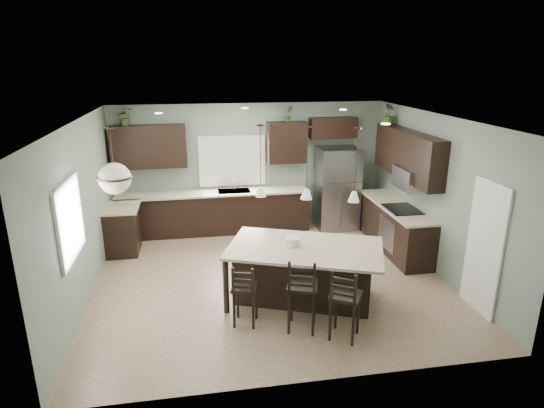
{
  "coord_description": "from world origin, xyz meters",
  "views": [
    {
      "loc": [
        -1.19,
        -7.16,
        3.7
      ],
      "look_at": [
        0.1,
        0.4,
        1.25
      ],
      "focal_mm": 30.0,
      "sensor_mm": 36.0,
      "label": 1
    }
  ],
  "objects": [
    {
      "name": "right_lower_cabs",
      "position": [
        2.7,
        0.87,
        0.45
      ],
      "size": [
        0.6,
        2.35,
        0.9
      ],
      "primitive_type": "cube",
      "color": "black",
      "rests_on": "ground"
    },
    {
      "name": "microwave",
      "position": [
        2.78,
        0.6,
        1.55
      ],
      "size": [
        0.4,
        0.75,
        0.4
      ],
      "primitive_type": "cube",
      "color": "gray",
      "rests_on": "right_upper_cabs"
    },
    {
      "name": "back_lower_cabs",
      "position": [
        -0.85,
        2.45,
        0.45
      ],
      "size": [
        4.2,
        0.6,
        0.9
      ],
      "primitive_type": "cube",
      "color": "black",
      "rests_on": "ground"
    },
    {
      "name": "back_countertop",
      "position": [
        -0.85,
        2.43,
        0.92
      ],
      "size": [
        4.2,
        0.66,
        0.04
      ],
      "primitive_type": "cube",
      "color": "beige",
      "rests_on": "back_lower_cabs"
    },
    {
      "name": "fridge_header",
      "position": [
        1.85,
        2.58,
        2.25
      ],
      "size": [
        1.05,
        0.34,
        0.45
      ],
      "primitive_type": "cube",
      "color": "black",
      "rests_on": "room_shell"
    },
    {
      "name": "chandelier",
      "position": [
        -2.37,
        -0.49,
        2.31
      ],
      "size": [
        0.5,
        0.5,
        0.98
      ],
      "primitive_type": null,
      "color": "#F3E6C6",
      "rests_on": "room_shell"
    },
    {
      "name": "pantry_door",
      "position": [
        2.98,
        -1.55,
        1.02
      ],
      "size": [
        0.04,
        0.82,
        2.04
      ],
      "primitive_type": "cube",
      "color": "white",
      "rests_on": "ground"
    },
    {
      "name": "pendant_right",
      "position": [
        1.06,
        -1.09,
        2.25
      ],
      "size": [
        0.17,
        0.17,
        1.1
      ],
      "primitive_type": null,
      "color": "silver",
      "rests_on": "room_shell"
    },
    {
      "name": "pendant_center",
      "position": [
        0.41,
        -0.84,
        2.25
      ],
      "size": [
        0.17,
        0.17,
        1.1
      ],
      "primitive_type": null,
      "color": "silver",
      "rests_on": "room_shell"
    },
    {
      "name": "serving_dish",
      "position": [
        0.22,
        -0.77,
        0.99
      ],
      "size": [
        0.24,
        0.24,
        0.14
      ],
      "primitive_type": "cylinder",
      "color": "silver",
      "rests_on": "kitchen_island"
    },
    {
      "name": "pendant_left",
      "position": [
        -0.24,
        -0.59,
        2.25
      ],
      "size": [
        0.17,
        0.17,
        1.1
      ],
      "primitive_type": null,
      "color": "silver",
      "rests_on": "room_shell"
    },
    {
      "name": "sink_inset",
      "position": [
        -0.4,
        2.43,
        0.94
      ],
      "size": [
        0.7,
        0.45,
        0.01
      ],
      "primitive_type": "cube",
      "color": "gray",
      "rests_on": "back_countertop"
    },
    {
      "name": "window_left",
      "position": [
        -2.98,
        -0.8,
        1.55
      ],
      "size": [
        0.02,
        1.1,
        1.0
      ],
      "primitive_type": "cube",
      "color": "white",
      "rests_on": "room_shell"
    },
    {
      "name": "room_shell",
      "position": [
        0.0,
        0.0,
        1.7
      ],
      "size": [
        6.0,
        6.0,
        6.0
      ],
      "color": "slate",
      "rests_on": "ground"
    },
    {
      "name": "back_upper_right",
      "position": [
        0.8,
        2.58,
        1.95
      ],
      "size": [
        0.85,
        0.34,
        0.9
      ],
      "primitive_type": "cube",
      "color": "black",
      "rests_on": "room_shell"
    },
    {
      "name": "left_return_countertop",
      "position": [
        -2.68,
        1.7,
        0.92
      ],
      "size": [
        0.66,
        0.96,
        0.04
      ],
      "primitive_type": "cube",
      "color": "beige",
      "rests_on": "left_return_cabs"
    },
    {
      "name": "faucet",
      "position": [
        -0.4,
        2.4,
        1.08
      ],
      "size": [
        0.02,
        0.02,
        0.28
      ],
      "primitive_type": "cylinder",
      "color": "silver",
      "rests_on": "back_countertop"
    },
    {
      "name": "refrigerator",
      "position": [
        1.91,
        2.3,
        0.93
      ],
      "size": [
        0.9,
        0.74,
        1.85
      ],
      "primitive_type": "cube",
      "color": "gray",
      "rests_on": "ground"
    },
    {
      "name": "bar_stool_right",
      "position": [
        0.71,
        -1.93,
        0.53
      ],
      "size": [
        0.54,
        0.54,
        1.07
      ],
      "primitive_type": "cube",
      "rotation": [
        0.0,
        0.0,
        -0.55
      ],
      "color": "black",
      "rests_on": "ground"
    },
    {
      "name": "right_countertop",
      "position": [
        2.68,
        0.87,
        0.92
      ],
      "size": [
        0.66,
        2.35,
        0.04
      ],
      "primitive_type": "cube",
      "color": "beige",
      "rests_on": "right_lower_cabs"
    },
    {
      "name": "bar_stool_left",
      "position": [
        -0.59,
        -1.35,
        0.48
      ],
      "size": [
        0.44,
        0.44,
        0.96
      ],
      "primitive_type": "cube",
      "rotation": [
        0.0,
        0.0,
        -0.29
      ],
      "color": "black",
      "rests_on": "ground"
    },
    {
      "name": "plant_back_left",
      "position": [
        -2.57,
        2.55,
        2.58
      ],
      "size": [
        0.38,
        0.35,
        0.37
      ],
      "primitive_type": "imported",
      "rotation": [
        0.0,
        0.0,
        0.2
      ],
      "color": "#2F481F",
      "rests_on": "back_upper_left"
    },
    {
      "name": "plant_right_wall",
      "position": [
        2.8,
        1.82,
        2.61
      ],
      "size": [
        0.32,
        0.32,
        0.42
      ],
      "primitive_type": "imported",
      "rotation": [
        0.0,
        0.0,
        0.43
      ],
      "color": "#355424",
      "rests_on": "right_upper_cabs"
    },
    {
      "name": "ground",
      "position": [
        0.0,
        0.0,
        0.0
      ],
      "size": [
        6.0,
        6.0,
        0.0
      ],
      "primitive_type": "plane",
      "color": "#9E8466",
      "rests_on": "ground"
    },
    {
      "name": "back_upper_left",
      "position": [
        -2.15,
        2.58,
        1.95
      ],
      "size": [
        1.55,
        0.34,
        0.9
      ],
      "primitive_type": "cube",
      "color": "black",
      "rests_on": "room_shell"
    },
    {
      "name": "bar_stool_center",
      "position": [
        0.19,
        -1.62,
        0.56
      ],
      "size": [
        0.53,
        0.53,
        1.13
      ],
      "primitive_type": "cube",
      "rotation": [
        0.0,
        0.0,
        -0.31
      ],
      "color": "black",
      "rests_on": "ground"
    },
    {
      "name": "kitchen_island",
      "position": [
        0.41,
        -0.84,
        0.46
      ],
      "size": [
        2.68,
        2.1,
        0.92
      ],
      "primitive_type": "cube",
      "rotation": [
        0.0,
        0.0,
        -0.37
      ],
      "color": "black",
      "rests_on": "ground"
    },
    {
      "name": "window_back",
      "position": [
        -0.4,
        2.73,
        1.55
      ],
      "size": [
        1.35,
        0.02,
        1.0
      ],
      "primitive_type": "cube",
      "color": "white",
      "rests_on": "room_shell"
    },
    {
      "name": "left_return_cabs",
      "position": [
        -2.7,
        1.7,
        0.45
      ],
      "size": [
        0.6,
        0.9,
        0.9
      ],
      "primitive_type": "cube",
      "color": "black",
      "rests_on": "ground"
    },
    {
      "name": "wall_oven_front",
      "position": [
        2.4,
        0.6,
        0.45
      ],
      "size": [
        0.01,
        0.72,
        0.6
      ],
      "primitive_type": "cube",
      "color": "gray",
      "rests_on": "right_lower_cabs"
    },
    {
      "name": "cooktop",
      "position": [
        2.68,
        0.6,
        0.94
      ],
      "size": [
        0.58,
        0.75,
        0.02
      ],
      "primitive_type": "cube",
      "color": "black",
      "rests_on": "right_countertop"
    },
    {
      "name": "right_upper_cabs",
      "position": [
        2.83,
        0.87,
        1.95
      ],
      "size": [
        0.34,
        2.35,
        0.9
      ],
      "primitive_type": "cube",
      "color": "black",
      "rests_on": "room_shell"
    },
    {
      "name": "plant_back_right",
      "position": [
        0.83,
        2.55,
        2.57
      ],
      "size": [
        0.21,
        0.18,
        0.35
      ],
      "primitive_type": "imported",
      "rotation": [
        0.0,
        0.0,
        0.15
      ],
      "color": "#355826",
      "rests_on": "back_upper_right"
    }
  ]
}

